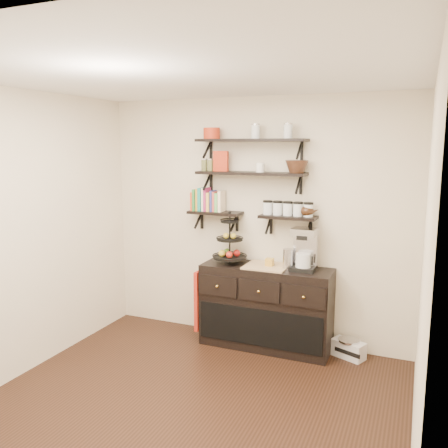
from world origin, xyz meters
TOP-DOWN VIEW (x-y plane):
  - floor at (0.00, 0.00)m, footprint 3.50×3.50m
  - ceiling at (0.00, 0.00)m, footprint 3.50×3.50m
  - back_wall at (0.00, 1.75)m, footprint 3.50×0.02m
  - left_wall at (-1.75, 0.00)m, footprint 0.02×3.50m
  - right_wall at (1.75, 0.00)m, footprint 0.02×3.50m
  - shelf_top at (0.00, 1.62)m, footprint 1.20×0.27m
  - shelf_mid at (0.00, 1.62)m, footprint 1.20×0.27m
  - shelf_low_left at (-0.42, 1.63)m, footprint 0.60×0.25m
  - shelf_low_right at (0.42, 1.63)m, footprint 0.60×0.25m
  - cookbooks at (-0.49, 1.63)m, footprint 0.40×0.15m
  - glass_canisters at (0.41, 1.63)m, footprint 0.54×0.10m
  - sideboard at (0.22, 1.51)m, footprint 1.40×0.50m
  - fruit_stand at (-0.20, 1.52)m, footprint 0.37×0.37m
  - candle at (0.26, 1.51)m, footprint 0.08×0.08m
  - coffee_maker at (0.62, 1.55)m, footprint 0.25×0.24m
  - thermal_carafe at (0.46, 1.49)m, footprint 0.11×0.11m
  - apron at (-0.51, 1.41)m, footprint 0.04×0.29m
  - radio at (1.10, 1.59)m, footprint 0.37×0.30m
  - recipe_box at (-0.35, 1.61)m, footprint 0.17×0.08m
  - walnut_bowl at (0.50, 1.61)m, footprint 0.24×0.24m
  - ramekins at (0.11, 1.61)m, footprint 0.09×0.09m
  - teapot at (0.62, 1.63)m, footprint 0.20×0.16m
  - red_pot at (-0.46, 1.61)m, footprint 0.18×0.18m

SIDE VIEW (x-z plane):
  - floor at x=0.00m, z-range 0.00..0.00m
  - radio at x=1.10m, z-range 0.00..0.20m
  - sideboard at x=0.22m, z-range -0.01..0.91m
  - apron at x=-0.51m, z-range 0.14..0.82m
  - candle at x=0.26m, z-range 0.92..1.00m
  - thermal_carafe at x=0.46m, z-range 0.90..1.12m
  - fruit_stand at x=-0.20m, z-range 0.82..1.37m
  - coffee_maker at x=0.62m, z-range 0.89..1.34m
  - back_wall at x=0.00m, z-range 0.00..2.70m
  - left_wall at x=-1.75m, z-range 0.00..2.70m
  - right_wall at x=1.75m, z-range 0.00..2.70m
  - shelf_low_left at x=-0.42m, z-range 1.31..1.54m
  - shelf_low_right at x=0.42m, z-range 1.31..1.54m
  - glass_canisters at x=0.41m, z-range 1.45..1.58m
  - teapot at x=0.62m, z-range 1.45..1.59m
  - cookbooks at x=-0.49m, z-range 1.44..1.70m
  - shelf_mid at x=0.00m, z-range 1.77..2.00m
  - ramekins at x=0.11m, z-range 1.90..2.00m
  - walnut_bowl at x=0.50m, z-range 1.90..2.03m
  - recipe_box at x=-0.35m, z-range 1.90..2.12m
  - shelf_top at x=0.00m, z-range 2.12..2.35m
  - red_pot at x=-0.46m, z-range 2.25..2.37m
  - ceiling at x=0.00m, z-range 2.69..2.71m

